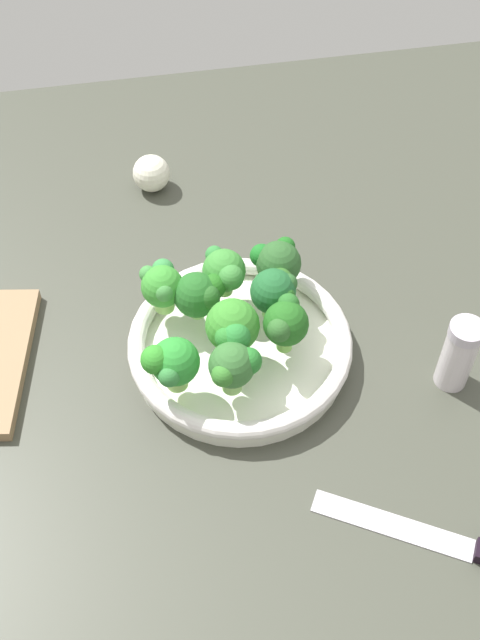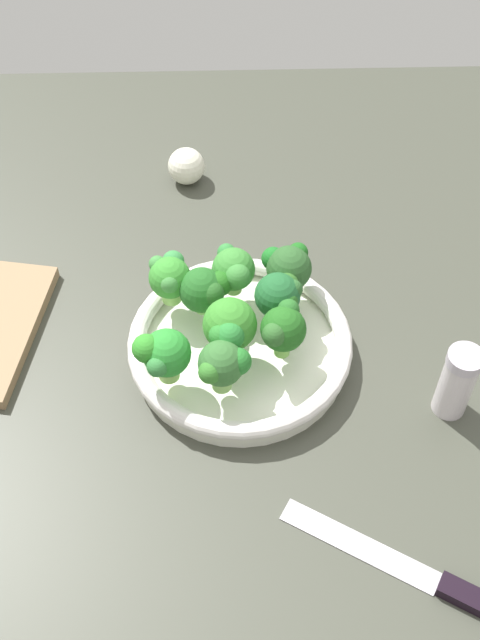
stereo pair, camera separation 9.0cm
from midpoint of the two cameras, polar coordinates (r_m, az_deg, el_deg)
ground_plane at (r=94.54cm, az=4.49°, el=-4.73°), size 130.00×130.00×2.50cm
bowl at (r=93.57cm, az=2.74°, el=-2.07°), size 27.02×27.02×3.85cm
broccoli_floret_0 at (r=91.15cm, az=5.78°, el=1.65°), size 5.50×5.70×6.85cm
broccoli_floret_1 at (r=94.53cm, az=6.26°, el=3.76°), size 5.76×6.09×6.70cm
broccoli_floret_2 at (r=84.26cm, az=1.77°, el=-3.51°), size 5.41×5.92×6.88cm
broccoli_floret_3 at (r=93.07cm, az=-2.45°, el=3.03°), size 6.22×5.12×6.40cm
broccoli_floret_4 at (r=87.06cm, az=2.14°, el=-0.71°), size 7.18×6.23×7.58cm
broccoli_floret_5 at (r=93.81cm, az=2.27°, el=3.53°), size 6.89×5.31×6.40cm
broccoli_floret_6 at (r=87.43cm, az=6.14°, el=-0.84°), size 5.95×5.27×6.99cm
broccoli_floret_7 at (r=85.06cm, az=-2.68°, el=-2.71°), size 6.07×6.47×7.05cm
broccoli_floret_8 at (r=91.93cm, az=0.20°, el=2.05°), size 5.49×6.40×6.19cm
knife at (r=84.28cm, az=17.56°, el=-18.21°), size 15.52×24.17×1.50cm
garlic_bulb at (r=115.87cm, az=-1.72°, el=11.13°), size 5.42×5.42×5.42cm
pepper_shaker at (r=91.17cm, az=18.41°, el=-4.54°), size 4.06×4.06×10.01cm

